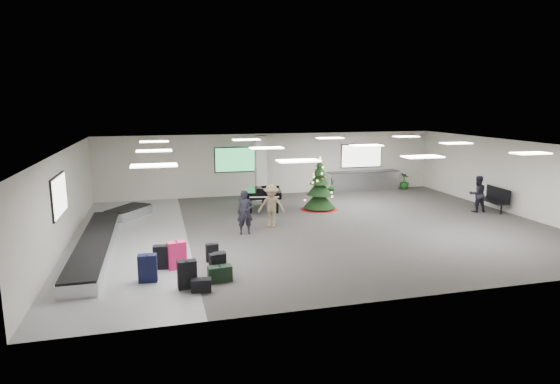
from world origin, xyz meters
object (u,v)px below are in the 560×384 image
object	(u,v)px
traveler_b	(271,206)
traveler_bench	(477,194)
pink_suitcase	(177,255)
baggage_carousel	(103,237)
service_counter	(363,181)
potted_plant_right	(404,181)
christmas_tree	(320,191)
potted_plant_left	(331,187)
grand_piano	(264,193)
bench	(495,198)
traveler_a	(245,212)

from	to	relation	value
traveler_b	traveler_bench	world-z (taller)	traveler_b
pink_suitcase	baggage_carousel	bearing A→B (deg)	114.08
traveler_bench	traveler_b	bearing A→B (deg)	4.25
pink_suitcase	traveler_bench	bearing A→B (deg)	5.37
service_counter	potted_plant_right	size ratio (longest dim) A/B	4.43
christmas_tree	traveler_b	xyz separation A→B (m)	(-2.83, -2.38, -0.00)
potted_plant_left	grand_piano	bearing A→B (deg)	-147.58
baggage_carousel	service_counter	size ratio (longest dim) A/B	2.40
traveler_bench	potted_plant_right	size ratio (longest dim) A/B	1.77
traveler_bench	potted_plant_left	size ratio (longest dim) A/B	1.98
pink_suitcase	traveler_b	distance (m)	5.45
grand_piano	bench	distance (m)	10.35
grand_piano	traveler_b	size ratio (longest dim) A/B	1.30
service_counter	traveler_a	size ratio (longest dim) A/B	2.48
pink_suitcase	grand_piano	size ratio (longest dim) A/B	0.38
baggage_carousel	traveler_bench	bearing A→B (deg)	2.61
bench	traveler_bench	distance (m)	0.93
traveler_b	potted_plant_right	world-z (taller)	traveler_b
christmas_tree	traveler_a	xyz separation A→B (m)	(-4.01, -3.14, -0.02)
traveler_a	traveler_bench	distance (m)	10.62
traveler_b	potted_plant_right	size ratio (longest dim) A/B	1.83
service_counter	bench	world-z (taller)	service_counter
bench	service_counter	bearing A→B (deg)	126.35
traveler_b	christmas_tree	bearing A→B (deg)	63.41
baggage_carousel	traveler_bench	world-z (taller)	traveler_bench
grand_piano	traveler_b	xyz separation A→B (m)	(-0.34, -2.87, 0.05)
potted_plant_right	baggage_carousel	bearing A→B (deg)	-156.73
baggage_carousel	pink_suitcase	distance (m)	4.05
baggage_carousel	potted_plant_left	size ratio (longest dim) A/B	11.89
christmas_tree	traveler_a	world-z (taller)	christmas_tree
baggage_carousel	potted_plant_right	distance (m)	16.66
christmas_tree	traveler_a	size ratio (longest dim) A/B	1.50
pink_suitcase	grand_piano	distance (m)	7.93
traveler_bench	potted_plant_left	xyz separation A→B (m)	(-4.75, 5.50, -0.40)
potted_plant_right	traveler_bench	bearing A→B (deg)	-87.63
bench	traveler_bench	world-z (taller)	traveler_bench
potted_plant_left	baggage_carousel	bearing A→B (deg)	-150.11
traveler_b	potted_plant_right	bearing A→B (deg)	56.45
baggage_carousel	grand_piano	distance (m)	7.37
grand_piano	traveler_bench	size ratio (longest dim) A/B	1.34
baggage_carousel	traveler_a	size ratio (longest dim) A/B	5.95
traveler_a	grand_piano	bearing A→B (deg)	71.01
traveler_bench	christmas_tree	bearing A→B (deg)	-15.47
bench	traveler_a	distance (m)	11.52
baggage_carousel	potted_plant_left	bearing A→B (deg)	29.89
pink_suitcase	grand_piano	world-z (taller)	grand_piano
baggage_carousel	christmas_tree	distance (m)	9.47
christmas_tree	potted_plant_right	xyz separation A→B (m)	(6.33, 3.60, -0.38)
pink_suitcase	potted_plant_right	bearing A→B (deg)	25.83
service_counter	traveler_bench	world-z (taller)	traveler_bench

